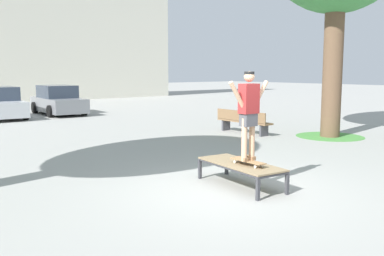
% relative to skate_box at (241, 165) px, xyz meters
% --- Properties ---
extents(ground_plane, '(120.00, 120.00, 0.00)m').
position_rel_skate_box_xyz_m(ground_plane, '(-0.40, -0.17, -0.41)').
color(ground_plane, '#999993').
extents(skate_box, '(0.99, 1.98, 0.46)m').
position_rel_skate_box_xyz_m(skate_box, '(0.00, 0.00, 0.00)').
color(skate_box, '#38383D').
rests_on(skate_box, ground).
extents(skateboard, '(0.24, 0.81, 0.09)m').
position_rel_skate_box_xyz_m(skateboard, '(-0.03, -0.21, 0.12)').
color(skateboard, '#9E754C').
rests_on(skateboard, skate_box).
extents(skater, '(1.00, 0.29, 1.69)m').
position_rel_skate_box_xyz_m(skater, '(-0.03, -0.21, 1.12)').
color(skater, tan).
rests_on(skater, skateboard).
extents(grass_patch_near_right, '(2.30, 2.30, 0.01)m').
position_rel_skate_box_xyz_m(grass_patch_near_right, '(7.03, 2.54, -0.41)').
color(grass_patch_near_right, '#47893D').
rests_on(grass_patch_near_right, ground).
extents(car_grey, '(2.12, 4.30, 1.50)m').
position_rel_skate_box_xyz_m(car_grey, '(2.86, 15.91, 0.28)').
color(car_grey, slate).
rests_on(car_grey, ground).
extents(park_bench, '(0.48, 2.41, 0.83)m').
position_rel_skate_box_xyz_m(park_bench, '(5.27, 4.98, 0.03)').
color(park_bench, brown).
rests_on(park_bench, ground).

